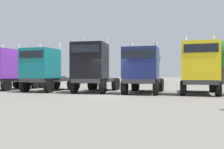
{
  "coord_description": "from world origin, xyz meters",
  "views": [
    {
      "loc": [
        4.84,
        -15.41,
        1.45
      ],
      "look_at": [
        -0.75,
        4.5,
        1.42
      ],
      "focal_mm": 39.53,
      "sensor_mm": 36.0,
      "label": 1
    }
  ],
  "objects_px": {
    "semi_truck_teal": "(45,70)",
    "semi_truck_black": "(93,68)",
    "semi_truck_purple": "(6,69)",
    "semi_truck_navy": "(143,70)",
    "semi_truck_yellow": "(200,68)"
  },
  "relations": [
    {
      "from": "semi_truck_teal",
      "to": "semi_truck_black",
      "type": "distance_m",
      "value": 4.26
    },
    {
      "from": "semi_truck_purple",
      "to": "semi_truck_teal",
      "type": "xyz_separation_m",
      "value": [
        4.47,
        -0.72,
        -0.05
      ]
    },
    {
      "from": "semi_truck_teal",
      "to": "semi_truck_navy",
      "type": "xyz_separation_m",
      "value": [
        8.16,
        -0.04,
        -0.1
      ]
    },
    {
      "from": "semi_truck_purple",
      "to": "semi_truck_navy",
      "type": "height_order",
      "value": "semi_truck_purple"
    },
    {
      "from": "semi_truck_black",
      "to": "semi_truck_yellow",
      "type": "height_order",
      "value": "semi_truck_black"
    },
    {
      "from": "semi_truck_black",
      "to": "semi_truck_yellow",
      "type": "distance_m",
      "value": 7.92
    },
    {
      "from": "semi_truck_purple",
      "to": "semi_truck_black",
      "type": "distance_m",
      "value": 8.76
    },
    {
      "from": "semi_truck_purple",
      "to": "semi_truck_yellow",
      "type": "distance_m",
      "value": 16.65
    },
    {
      "from": "semi_truck_teal",
      "to": "semi_truck_navy",
      "type": "height_order",
      "value": "semi_truck_teal"
    },
    {
      "from": "semi_truck_purple",
      "to": "semi_truck_teal",
      "type": "relative_size",
      "value": 1.03
    },
    {
      "from": "semi_truck_purple",
      "to": "semi_truck_teal",
      "type": "height_order",
      "value": "semi_truck_purple"
    },
    {
      "from": "semi_truck_purple",
      "to": "semi_truck_yellow",
      "type": "bearing_deg",
      "value": 91.16
    },
    {
      "from": "semi_truck_teal",
      "to": "semi_truck_black",
      "type": "xyz_separation_m",
      "value": [
        4.26,
        -0.05,
        0.11
      ]
    },
    {
      "from": "semi_truck_navy",
      "to": "semi_truck_yellow",
      "type": "distance_m",
      "value": 4.02
    },
    {
      "from": "semi_truck_yellow",
      "to": "semi_truck_teal",
      "type": "bearing_deg",
      "value": -87.49
    }
  ]
}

